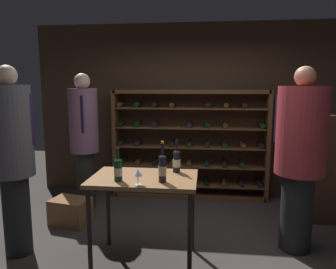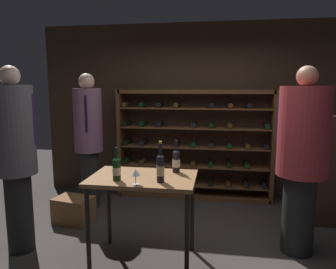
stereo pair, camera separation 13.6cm
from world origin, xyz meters
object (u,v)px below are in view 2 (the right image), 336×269
(person_guest_blue_shirt, at_px, (302,153))
(display_cabinet, at_px, (328,170))
(wine_bottle_amber_reserve, at_px, (117,169))
(wine_rack, at_px, (194,145))
(tasting_table, at_px, (143,187))
(wine_crate, at_px, (74,210))
(wine_bottle_gold_foil, at_px, (176,161))
(wine_glass_stemmed_center, at_px, (136,173))
(wine_bottle_red_label, at_px, (160,168))
(person_bystander_red_print, at_px, (15,151))
(person_host_in_suit, at_px, (88,134))

(person_guest_blue_shirt, bearing_deg, display_cabinet, -59.10)
(display_cabinet, xyz_separation_m, wine_bottle_amber_reserve, (-2.36, -1.46, 0.30))
(wine_rack, xyz_separation_m, wine_bottle_amber_reserve, (-0.56, -2.16, 0.15))
(tasting_table, relative_size, wine_crate, 2.17)
(wine_bottle_gold_foil, height_order, wine_glass_stemmed_center, wine_bottle_gold_foil)
(tasting_table, height_order, wine_bottle_amber_reserve, wine_bottle_amber_reserve)
(wine_crate, height_order, wine_bottle_red_label, wine_bottle_red_label)
(person_guest_blue_shirt, distance_m, wine_bottle_amber_reserve, 1.91)
(wine_bottle_amber_reserve, bearing_deg, person_bystander_red_print, 171.73)
(wine_crate, bearing_deg, person_guest_blue_shirt, -6.84)
(wine_bottle_red_label, bearing_deg, person_bystander_red_print, 174.51)
(wine_rack, height_order, person_bystander_red_print, person_bystander_red_print)
(wine_crate, height_order, wine_glass_stemmed_center, wine_glass_stemmed_center)
(tasting_table, distance_m, person_guest_blue_shirt, 1.69)
(wine_bottle_amber_reserve, relative_size, wine_bottle_red_label, 0.82)
(wine_bottle_gold_foil, xyz_separation_m, wine_glass_stemmed_center, (-0.31, -0.48, -0.01))
(wine_crate, height_order, display_cabinet, display_cabinet)
(person_host_in_suit, distance_m, person_guest_blue_shirt, 2.88)
(wine_rack, distance_m, person_guest_blue_shirt, 2.00)
(wine_bottle_amber_reserve, bearing_deg, wine_bottle_gold_foil, 36.51)
(person_bystander_red_print, bearing_deg, wine_rack, 152.51)
(display_cabinet, bearing_deg, wine_rack, 158.96)
(tasting_table, distance_m, person_host_in_suit, 1.79)
(wine_glass_stemmed_center, bearing_deg, wine_bottle_amber_reserve, 155.18)
(person_bystander_red_print, relative_size, wine_glass_stemmed_center, 13.68)
(display_cabinet, distance_m, wine_bottle_amber_reserve, 2.80)
(wine_crate, distance_m, wine_bottle_amber_reserve, 1.57)
(tasting_table, bearing_deg, display_cabinet, 31.01)
(display_cabinet, bearing_deg, tasting_table, -148.99)
(wine_glass_stemmed_center, bearing_deg, wine_bottle_gold_foil, 57.35)
(person_guest_blue_shirt, bearing_deg, wine_bottle_red_label, 87.11)
(wine_rack, relative_size, person_host_in_suit, 1.25)
(wine_rack, distance_m, wine_bottle_gold_foil, 1.78)
(person_bystander_red_print, distance_m, wine_bottle_amber_reserve, 1.18)
(wine_bottle_red_label, relative_size, wine_glass_stemmed_center, 2.66)
(wine_rack, xyz_separation_m, wine_bottle_gold_foil, (-0.05, -1.77, 0.16))
(person_guest_blue_shirt, height_order, wine_bottle_red_label, person_guest_blue_shirt)
(wine_rack, xyz_separation_m, wine_glass_stemmed_center, (-0.35, -2.25, 0.15))
(wine_rack, height_order, wine_bottle_gold_foil, wine_rack)
(person_bystander_red_print, distance_m, wine_bottle_red_label, 1.59)
(person_host_in_suit, bearing_deg, person_bystander_red_print, -84.03)
(person_host_in_suit, xyz_separation_m, display_cabinet, (3.29, -0.06, -0.38))
(person_host_in_suit, distance_m, person_bystander_red_print, 1.37)
(person_host_in_suit, bearing_deg, display_cabinet, 14.99)
(wine_bottle_amber_reserve, relative_size, wine_glass_stemmed_center, 2.18)
(person_bystander_red_print, height_order, person_guest_blue_shirt, person_bystander_red_print)
(person_host_in_suit, distance_m, wine_bottle_red_label, 2.02)
(person_bystander_red_print, distance_m, wine_glass_stemmed_center, 1.40)
(person_host_in_suit, bearing_deg, tasting_table, -33.87)
(person_bystander_red_print, relative_size, wine_bottle_gold_foil, 5.93)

